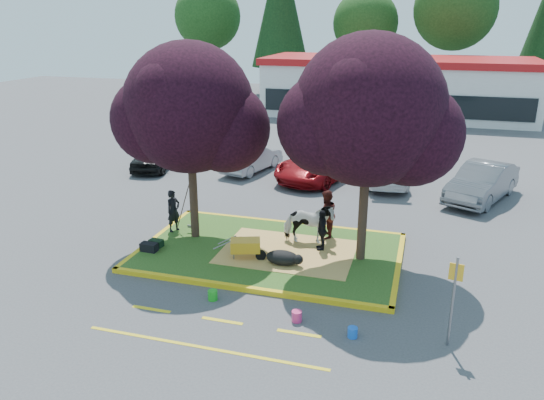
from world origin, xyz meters
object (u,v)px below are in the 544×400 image
(handler, at_px, (173,211))
(wheelbarrow, at_px, (246,246))
(sign_post, at_px, (454,293))
(car_black, at_px, (156,154))
(bucket_green, at_px, (213,295))
(calf, at_px, (283,258))
(bucket_blue, at_px, (353,332))
(bucket_pink, at_px, (297,316))
(car_silver, at_px, (252,158))
(cow, at_px, (309,224))

(handler, xyz_separation_m, wheelbarrow, (3.17, -1.45, -0.32))
(sign_post, xyz_separation_m, car_black, (-14.04, 12.12, -0.67))
(bucket_green, relative_size, car_black, 0.07)
(calf, relative_size, bucket_blue, 3.98)
(bucket_green, bearing_deg, bucket_blue, -10.25)
(bucket_green, xyz_separation_m, bucket_blue, (3.90, -0.71, -0.01))
(bucket_pink, xyz_separation_m, car_silver, (-5.51, 12.92, 0.51))
(wheelbarrow, relative_size, bucket_green, 5.83)
(car_silver, bearing_deg, wheelbarrow, 121.25)
(car_black, bearing_deg, sign_post, -51.13)
(bucket_green, relative_size, bucket_pink, 1.00)
(cow, distance_m, handler, 4.79)
(bucket_pink, height_order, car_silver, car_silver)
(sign_post, bearing_deg, calf, 159.22)
(wheelbarrow, bearing_deg, bucket_green, -110.82)
(bucket_blue, bearing_deg, sign_post, 7.99)
(cow, relative_size, handler, 1.12)
(calf, xyz_separation_m, bucket_green, (-1.32, -2.35, -0.23))
(cow, height_order, bucket_blue, cow)
(sign_post, distance_m, car_black, 18.56)
(bucket_blue, relative_size, car_silver, 0.07)
(wheelbarrow, xyz_separation_m, bucket_green, (-0.11, -2.45, -0.44))
(sign_post, bearing_deg, car_silver, 134.51)
(handler, relative_size, wheelbarrow, 0.91)
(wheelbarrow, height_order, bucket_blue, wheelbarrow)
(bucket_pink, distance_m, car_black, 15.98)
(handler, xyz_separation_m, car_black, (-4.89, 7.83, -0.18))
(bucket_pink, distance_m, car_silver, 14.05)
(car_silver, bearing_deg, sign_post, 139.09)
(bucket_green, bearing_deg, sign_post, -3.76)
(handler, height_order, sign_post, sign_post)
(handler, distance_m, sign_post, 10.12)
(bucket_blue, distance_m, car_black, 17.19)
(bucket_green, bearing_deg, car_silver, 103.75)
(calf, distance_m, bucket_green, 2.71)
(handler, relative_size, car_black, 0.36)
(sign_post, distance_m, bucket_green, 6.23)
(bucket_blue, bearing_deg, cow, 114.27)
(handler, distance_m, bucket_pink, 7.03)
(car_black, height_order, car_silver, car_black)
(bucket_green, distance_m, car_silver, 12.90)
(handler, bearing_deg, sign_post, -90.67)
(sign_post, bearing_deg, handler, 164.03)
(cow, relative_size, sign_post, 0.73)
(cow, relative_size, bucket_green, 5.90)
(cow, distance_m, calf, 1.90)
(cow, xyz_separation_m, car_silver, (-4.78, 8.37, -0.20))
(cow, relative_size, car_black, 0.40)
(wheelbarrow, height_order, bucket_pink, wheelbarrow)
(handler, xyz_separation_m, car_silver, (-0.00, 8.62, -0.24))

